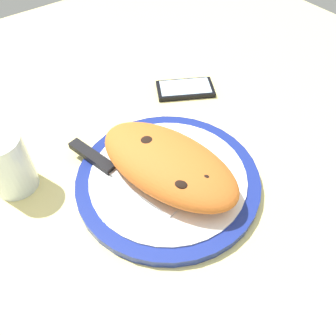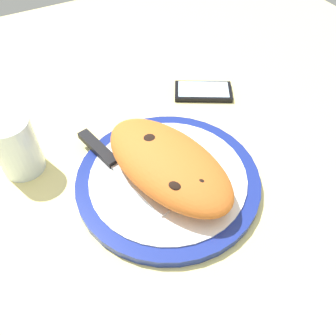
# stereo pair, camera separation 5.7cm
# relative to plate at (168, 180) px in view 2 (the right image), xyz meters

# --- Properties ---
(ground_plane) EXTENTS (1.50, 1.50, 0.03)m
(ground_plane) POSITION_rel_plate_xyz_m (0.00, 0.00, -0.02)
(ground_plane) COLOR #E5D684
(plate) EXTENTS (0.31, 0.31, 0.02)m
(plate) POSITION_rel_plate_xyz_m (0.00, 0.00, 0.00)
(plate) COLOR navy
(plate) RESTS_ON ground_plane
(calzone) EXTENTS (0.28, 0.19, 0.06)m
(calzone) POSITION_rel_plate_xyz_m (-0.00, -0.00, 0.04)
(calzone) COLOR #C16023
(calzone) RESTS_ON plate
(fork) EXTENTS (0.16, 0.02, 0.00)m
(fork) POSITION_rel_plate_xyz_m (0.02, -0.07, 0.01)
(fork) COLOR silver
(fork) RESTS_ON plate
(knife) EXTENTS (0.23, 0.07, 0.01)m
(knife) POSITION_rel_plate_xyz_m (0.08, 0.07, 0.01)
(knife) COLOR silver
(knife) RESTS_ON plate
(smartphone) EXTENTS (0.12, 0.14, 0.01)m
(smartphone) POSITION_rel_plate_xyz_m (0.18, -0.18, -0.00)
(smartphone) COLOR black
(smartphone) RESTS_ON ground_plane
(water_glass) EXTENTS (0.07, 0.07, 0.10)m
(water_glass) POSITION_rel_plate_xyz_m (0.15, 0.20, 0.04)
(water_glass) COLOR silver
(water_glass) RESTS_ON ground_plane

